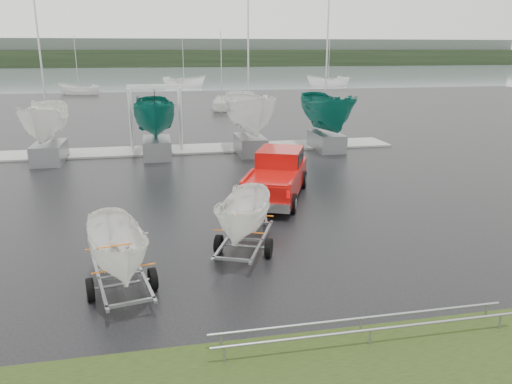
# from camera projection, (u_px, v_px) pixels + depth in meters

# --- Properties ---
(ground_plane) EXTENTS (120.00, 120.00, 0.00)m
(ground_plane) POSITION_uv_depth(u_px,v_px,m) (168.00, 216.00, 19.30)
(ground_plane) COLOR black
(ground_plane) RESTS_ON ground
(lake) EXTENTS (300.00, 300.00, 0.00)m
(lake) POSITION_uv_depth(u_px,v_px,m) (153.00, 78.00, 113.46)
(lake) COLOR gray
(lake) RESTS_ON ground
(dock) EXTENTS (30.00, 3.00, 0.12)m
(dock) POSITION_uv_depth(u_px,v_px,m) (161.00, 150.00, 31.52)
(dock) COLOR #999994
(dock) RESTS_ON ground
(treeline) EXTENTS (300.00, 8.00, 6.00)m
(treeline) POSITION_uv_depth(u_px,v_px,m) (151.00, 58.00, 178.54)
(treeline) COLOR black
(treeline) RESTS_ON ground
(far_hill) EXTENTS (300.00, 6.00, 10.00)m
(far_hill) POSITION_uv_depth(u_px,v_px,m) (151.00, 53.00, 185.52)
(far_hill) COLOR #4C5651
(far_hill) RESTS_ON ground
(pickup_truck) EXTENTS (4.16, 6.23, 1.97)m
(pickup_truck) POSITION_uv_depth(u_px,v_px,m) (277.00, 173.00, 21.60)
(pickup_truck) COLOR #9E0B08
(pickup_truck) RESTS_ON ground
(trailer_hitched) EXTENTS (2.50, 3.77, 4.32)m
(trailer_hitched) POSITION_uv_depth(u_px,v_px,m) (244.00, 181.00, 15.15)
(trailer_hitched) COLOR gray
(trailer_hitched) RESTS_ON ground
(trailer_parked) EXTENTS (1.91, 3.76, 4.32)m
(trailer_parked) POSITION_uv_depth(u_px,v_px,m) (115.00, 207.00, 12.62)
(trailer_parked) COLOR gray
(trailer_parked) RESTS_ON ground
(boat_hoist) EXTENTS (3.30, 2.18, 4.12)m
(boat_hoist) POSITION_uv_depth(u_px,v_px,m) (155.00, 109.00, 30.76)
(boat_hoist) COLOR silver
(boat_hoist) RESTS_ON ground
(keelboat_0) EXTENTS (2.32, 3.20, 10.49)m
(keelboat_0) POSITION_uv_depth(u_px,v_px,m) (43.00, 97.00, 27.43)
(keelboat_0) COLOR gray
(keelboat_0) RESTS_ON ground
(keelboat_1) EXTENTS (2.44, 3.20, 7.59)m
(keelboat_1) POSITION_uv_depth(u_px,v_px,m) (154.00, 91.00, 28.73)
(keelboat_1) COLOR gray
(keelboat_1) RESTS_ON ground
(keelboat_2) EXTENTS (2.69, 3.20, 10.86)m
(keelboat_2) POSITION_uv_depth(u_px,v_px,m) (250.00, 83.00, 29.51)
(keelboat_2) COLOR gray
(keelboat_2) RESTS_ON ground
(keelboat_3) EXTENTS (2.52, 3.20, 10.69)m
(keelboat_3) POSITION_uv_depth(u_px,v_px,m) (328.00, 86.00, 30.84)
(keelboat_3) COLOR gray
(keelboat_3) RESTS_ON ground
(mast_rack_2) EXTENTS (7.00, 0.56, 0.06)m
(mast_rack_2) POSITION_uv_depth(u_px,v_px,m) (366.00, 324.00, 11.03)
(mast_rack_2) COLOR gray
(mast_rack_2) RESTS_ON ground
(moored_boat_1) EXTENTS (3.04, 3.01, 11.08)m
(moored_boat_1) POSITION_uv_depth(u_px,v_px,m) (79.00, 94.00, 70.97)
(moored_boat_1) COLOR silver
(moored_boat_1) RESTS_ON ground
(moored_boat_2) EXTENTS (2.52, 2.56, 10.78)m
(moored_boat_2) POSITION_uv_depth(u_px,v_px,m) (222.00, 110.00, 53.03)
(moored_boat_2) COLOR silver
(moored_boat_2) RESTS_ON ground
(moored_boat_3) EXTENTS (3.10, 3.03, 11.77)m
(moored_boat_3) POSITION_uv_depth(u_px,v_px,m) (328.00, 86.00, 86.18)
(moored_boat_3) COLOR silver
(moored_boat_3) RESTS_ON ground
(moored_boat_5) EXTENTS (4.10, 4.07, 11.94)m
(moored_boat_5) POSITION_uv_depth(u_px,v_px,m) (184.00, 87.00, 84.48)
(moored_boat_5) COLOR silver
(moored_boat_5) RESTS_ON ground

